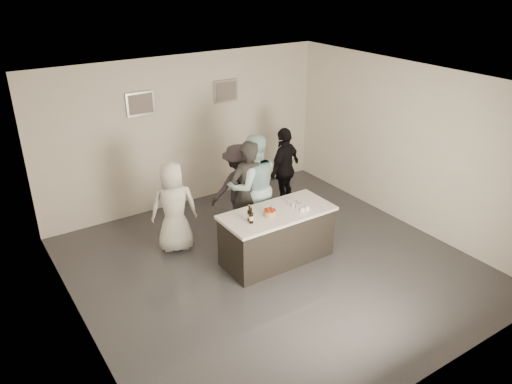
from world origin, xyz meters
TOP-DOWN VIEW (x-y plane):
  - floor at (0.00, 0.00)m, footprint 6.00×6.00m
  - ceiling at (0.00, 0.00)m, footprint 6.00×6.00m
  - wall_back at (0.00, 3.00)m, footprint 6.00×0.04m
  - wall_front at (0.00, -3.00)m, footprint 6.00×0.04m
  - wall_left at (-3.00, 0.00)m, footprint 0.04×6.00m
  - wall_right at (3.00, 0.00)m, footprint 0.04×6.00m
  - picture_left at (-0.90, 2.97)m, footprint 0.54×0.04m
  - picture_right at (0.90, 2.97)m, footprint 0.54×0.04m
  - bar_counter at (0.18, 0.14)m, footprint 1.86×0.86m
  - cake at (-0.01, 0.10)m, footprint 0.20×0.20m
  - beer_bottle_a at (-0.37, 0.13)m, footprint 0.07×0.07m
  - beer_bottle_b at (-0.39, 0.05)m, footprint 0.07×0.07m
  - tumbler_cluster at (0.56, 0.07)m, footprint 0.19×0.40m
  - candles at (-0.07, -0.15)m, footprint 0.24×0.08m
  - person_main_black at (0.14, 0.98)m, footprint 0.70×0.47m
  - person_main_blue at (0.31, 1.05)m, footprint 1.09×0.94m
  - person_guest_left at (-1.07, 1.39)m, footprint 0.91×0.76m
  - person_guest_right at (1.44, 1.66)m, footprint 1.07×0.78m
  - person_guest_back at (0.27, 1.51)m, footprint 1.11×0.72m

SIDE VIEW (x-z plane):
  - floor at x=0.00m, z-range 0.00..0.00m
  - bar_counter at x=0.18m, z-range 0.00..0.90m
  - person_guest_left at x=-1.07m, z-range 0.00..1.60m
  - person_guest_back at x=0.27m, z-range 0.00..1.61m
  - person_guest_right at x=1.44m, z-range 0.00..1.68m
  - candles at x=-0.07m, z-range 0.90..0.91m
  - person_main_black at x=0.14m, z-range 0.00..1.86m
  - cake at x=-0.01m, z-range 0.90..0.98m
  - tumbler_cluster at x=0.56m, z-range 0.90..0.98m
  - person_main_blue at x=0.31m, z-range 0.00..1.92m
  - beer_bottle_a at x=-0.37m, z-range 0.90..1.16m
  - beer_bottle_b at x=-0.39m, z-range 0.90..1.16m
  - wall_back at x=0.00m, z-range 0.00..3.00m
  - wall_front at x=0.00m, z-range 0.00..3.00m
  - wall_left at x=-3.00m, z-range 0.00..3.00m
  - wall_right at x=3.00m, z-range 0.00..3.00m
  - picture_left at x=-0.90m, z-range 1.98..2.42m
  - picture_right at x=0.90m, z-range 1.98..2.42m
  - ceiling at x=0.00m, z-range 3.00..3.00m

